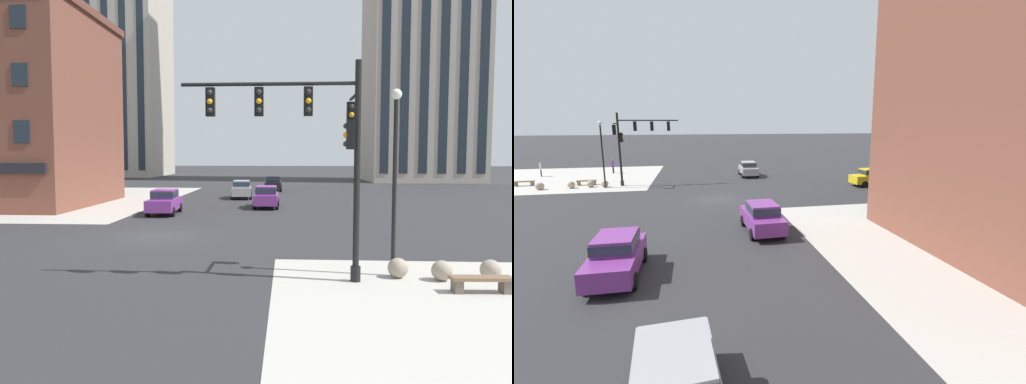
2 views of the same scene
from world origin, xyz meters
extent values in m
plane|color=#2D2D30|center=(0.00, 0.00, 0.00)|extent=(320.00, 320.00, 0.00)
cube|color=#B7B2A8|center=(-20.00, 20.00, 0.00)|extent=(32.00, 32.00, 0.02)
cylinder|color=black|center=(8.65, -8.19, 0.25)|extent=(0.32, 0.32, 0.50)
cylinder|color=black|center=(8.65, -8.19, 3.49)|extent=(0.20, 0.20, 6.99)
cylinder|color=black|center=(5.86, -8.19, 6.27)|extent=(5.57, 0.12, 0.12)
cylinder|color=black|center=(8.65, -7.29, 5.97)|extent=(0.11, 1.80, 0.11)
cube|color=black|center=(7.10, -8.19, 5.72)|extent=(0.28, 0.28, 0.90)
sphere|color=#282828|center=(7.10, -8.35, 6.00)|extent=(0.18, 0.18, 0.18)
sphere|color=orange|center=(7.10, -8.35, 5.72)|extent=(0.18, 0.18, 0.18)
sphere|color=#282828|center=(7.10, -8.35, 5.44)|extent=(0.18, 0.18, 0.18)
cube|color=black|center=(5.55, -8.19, 5.72)|extent=(0.28, 0.28, 0.90)
sphere|color=#282828|center=(5.55, -8.35, 6.00)|extent=(0.18, 0.18, 0.18)
sphere|color=orange|center=(5.55, -8.35, 5.72)|extent=(0.18, 0.18, 0.18)
sphere|color=#282828|center=(5.55, -8.35, 5.44)|extent=(0.18, 0.18, 0.18)
cube|color=black|center=(4.00, -8.19, 5.72)|extent=(0.28, 0.28, 0.90)
sphere|color=#282828|center=(4.00, -8.35, 6.00)|extent=(0.18, 0.18, 0.18)
sphere|color=orange|center=(4.00, -8.35, 5.72)|extent=(0.18, 0.18, 0.18)
sphere|color=#282828|center=(4.00, -8.35, 5.44)|extent=(0.18, 0.18, 0.18)
cube|color=black|center=(8.45, -8.19, 4.67)|extent=(0.28, 0.28, 0.90)
sphere|color=#282828|center=(8.29, -8.19, 4.95)|extent=(0.18, 0.18, 0.18)
sphere|color=orange|center=(8.29, -8.19, 4.67)|extent=(0.18, 0.18, 0.18)
sphere|color=#282828|center=(8.29, -8.19, 4.39)|extent=(0.18, 0.18, 0.18)
cube|color=black|center=(8.65, -6.49, 5.42)|extent=(0.28, 0.28, 0.90)
sphere|color=#282828|center=(8.65, -6.65, 5.70)|extent=(0.18, 0.18, 0.18)
sphere|color=orange|center=(8.65, -6.65, 5.42)|extent=(0.18, 0.18, 0.18)
sphere|color=#282828|center=(8.65, -6.65, 5.14)|extent=(0.18, 0.18, 0.18)
sphere|color=gray|center=(10.11, -7.61, 0.33)|extent=(0.66, 0.66, 0.66)
sphere|color=gray|center=(11.44, -7.90, 0.33)|extent=(0.66, 0.66, 0.66)
sphere|color=gray|center=(13.05, -7.68, 0.33)|extent=(0.66, 0.66, 0.66)
cube|color=brown|center=(12.15, -9.28, 0.44)|extent=(1.82, 0.55, 0.10)
cube|color=#665B51|center=(11.45, -9.31, 0.20)|extent=(0.26, 0.42, 0.39)
cube|color=#665B51|center=(12.85, -9.25, 0.20)|extent=(0.26, 0.42, 0.39)
cylinder|color=black|center=(10.00, -7.33, 2.92)|extent=(0.14, 0.14, 5.85)
sphere|color=white|center=(10.00, -7.33, 6.03)|extent=(0.36, 0.36, 0.36)
cube|color=#7A3389|center=(4.85, 13.85, 0.70)|extent=(1.78, 4.41, 0.76)
cube|color=#7A3389|center=(4.85, 13.70, 1.38)|extent=(1.50, 2.12, 0.60)
cube|color=#232D38|center=(4.85, 13.70, 1.38)|extent=(1.54, 2.21, 0.40)
cylinder|color=black|center=(4.02, 15.22, 0.32)|extent=(0.22, 0.64, 0.64)
cylinder|color=black|center=(5.69, 15.21, 0.32)|extent=(0.22, 0.64, 0.64)
cylinder|color=black|center=(4.01, 12.49, 0.32)|extent=(0.22, 0.64, 0.64)
cylinder|color=black|center=(5.68, 12.48, 0.32)|extent=(0.22, 0.64, 0.64)
cube|color=#7A3389|center=(-1.94, 9.21, 0.70)|extent=(1.95, 4.47, 0.76)
cube|color=#7A3389|center=(-1.94, 9.36, 1.38)|extent=(1.59, 2.17, 0.60)
cube|color=#232D38|center=(-1.94, 9.36, 1.38)|extent=(1.62, 2.26, 0.40)
cylinder|color=black|center=(-1.04, 7.88, 0.32)|extent=(0.25, 0.65, 0.64)
cylinder|color=black|center=(-2.71, 7.81, 0.32)|extent=(0.25, 0.65, 0.64)
cylinder|color=black|center=(-1.16, 10.61, 0.32)|extent=(0.25, 0.65, 0.64)
cylinder|color=black|center=(-2.83, 10.54, 0.32)|extent=(0.25, 0.65, 0.64)
cube|color=black|center=(4.88, 31.42, 0.70)|extent=(1.76, 4.40, 0.76)
cube|color=black|center=(4.88, 31.27, 1.38)|extent=(1.50, 2.11, 0.60)
cube|color=#232D38|center=(4.88, 31.27, 1.38)|extent=(1.53, 2.20, 0.40)
cylinder|color=black|center=(4.04, 32.78, 0.32)|extent=(0.22, 0.64, 0.64)
cylinder|color=black|center=(5.71, 32.78, 0.32)|extent=(0.22, 0.64, 0.64)
cylinder|color=black|center=(4.04, 30.06, 0.32)|extent=(0.22, 0.64, 0.64)
cylinder|color=black|center=(5.71, 30.06, 0.32)|extent=(0.22, 0.64, 0.64)
cube|color=#99999E|center=(2.19, 21.86, 0.70)|extent=(2.10, 4.52, 0.76)
cube|color=#99999E|center=(2.20, 21.71, 1.38)|extent=(1.66, 2.22, 0.60)
cube|color=#232D38|center=(2.20, 21.71, 1.38)|extent=(1.70, 2.31, 0.40)
cylinder|color=black|center=(1.25, 23.15, 0.32)|extent=(0.27, 0.66, 0.64)
cylinder|color=black|center=(2.91, 23.28, 0.32)|extent=(0.27, 0.66, 0.64)
cylinder|color=black|center=(1.46, 20.43, 0.32)|extent=(0.27, 0.66, 0.64)
cylinder|color=black|center=(3.13, 20.56, 0.32)|extent=(0.27, 0.66, 0.64)
cube|color=#1E2833|center=(-11.15, 7.96, 5.59)|extent=(1.10, 0.08, 1.50)
cube|color=#1E2833|center=(-11.15, 7.96, 9.32)|extent=(1.10, 0.08, 1.50)
cube|color=#1E2833|center=(-11.15, 7.96, 13.05)|extent=(1.10, 0.08, 1.50)
cube|color=#B2A899|center=(-27.16, 71.66, 33.74)|extent=(18.87, 18.91, 67.48)
camera|label=1|loc=(6.46, -23.90, 4.05)|focal=34.67mm
camera|label=2|loc=(1.64, 28.23, 6.08)|focal=24.93mm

